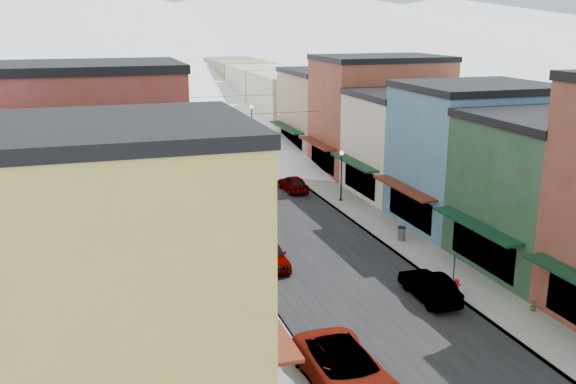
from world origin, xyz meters
TOP-DOWN VIEW (x-y plane):
  - road at (0.00, 60.00)m, footprint 10.00×160.00m
  - sidewalk_left at (-6.60, 60.00)m, footprint 3.20×160.00m
  - sidewalk_right at (6.60, 60.00)m, footprint 3.20×160.00m
  - curb_left at (-5.05, 60.00)m, footprint 0.10×160.00m
  - curb_right at (5.05, 60.00)m, footprint 0.10×160.00m
  - bldg_l_yellow at (-13.19, 4.00)m, footprint 11.30×8.70m
  - bldg_l_cream at (-13.19, 12.50)m, footprint 11.30×8.20m
  - bldg_l_brick_near at (-13.69, 20.50)m, footprint 12.30×8.20m
  - bldg_l_grayblue at (-13.19, 29.00)m, footprint 11.30×9.20m
  - bldg_l_brick_far at (-14.19, 38.00)m, footprint 13.30×9.20m
  - bldg_l_tan at (-13.19, 48.00)m, footprint 11.30×11.20m
  - bldg_r_green at (13.19, 12.00)m, footprint 11.30×9.20m
  - bldg_r_blue at (13.19, 21.00)m, footprint 11.30×9.20m
  - bldg_r_cream at (13.69, 30.00)m, footprint 12.30×9.20m
  - bldg_r_brick_far at (14.19, 39.00)m, footprint 13.30×9.20m
  - bldg_r_tan at (13.19, 49.00)m, footprint 11.30×11.20m
  - distant_blocks at (0.00, 83.00)m, footprint 34.00×55.00m
  - mountain_ridge at (-19.47, 277.18)m, footprint 670.00×340.00m
  - overhead_cables at (0.00, 47.50)m, footprint 16.40×15.04m
  - car_white_suv at (-4.30, 3.00)m, footprint 3.10×6.48m
  - car_silver_sedan at (-3.50, 17.19)m, footprint 1.88×4.59m
  - car_dark_hatch at (-3.94, 29.11)m, footprint 1.67×4.44m
  - car_silver_wagon at (-4.23, 47.83)m, footprint 2.90×6.01m
  - car_green_sedan at (3.50, 9.86)m, footprint 1.75×4.67m
  - car_gray_suv at (3.50, 33.88)m, footprint 1.90×4.35m
  - car_black_sedan at (3.50, 47.74)m, footprint 2.69×5.94m
  - car_lane_silver at (-1.83, 52.87)m, footprint 1.87×4.26m
  - car_lane_white at (2.14, 67.98)m, footprint 3.08×5.45m
  - fire_hydrant at (5.20, 9.84)m, footprint 0.49×0.37m
  - parking_sign at (5.30, 10.34)m, footprint 0.10×0.27m
  - trash_can at (6.40, 18.69)m, footprint 0.56×0.56m
  - streetlamp_near at (6.24, 29.33)m, footprint 0.35×0.35m
  - streetlamp_far at (5.20, 55.00)m, footprint 0.41×0.41m
  - planter_far at (7.80, 6.62)m, footprint 0.44×0.44m
  - snow_pile_near at (-4.28, 4.80)m, footprint 2.51×2.74m
  - snow_pile_mid at (-4.61, 26.19)m, footprint 2.66×2.84m
  - snow_pile_far at (-4.29, 29.29)m, footprint 2.63×2.82m

SIDE VIEW (x-z plane):
  - road at x=0.00m, z-range 0.00..0.01m
  - sidewalk_left at x=-6.60m, z-range 0.00..0.15m
  - sidewalk_right at x=6.60m, z-range 0.00..0.15m
  - curb_left at x=-5.05m, z-range 0.00..0.15m
  - curb_right at x=5.05m, z-range 0.00..0.15m
  - planter_far at x=7.80m, z-range 0.15..0.71m
  - snow_pile_near at x=-4.28m, z-range -0.02..1.04m
  - snow_pile_far at x=-4.29m, z-range -0.02..1.09m
  - fire_hydrant at x=5.20m, z-range 0.11..0.96m
  - snow_pile_mid at x=-4.61m, z-range -0.02..1.10m
  - trash_can at x=6.40m, z-range 0.16..1.11m
  - car_lane_silver at x=-1.83m, z-range 0.00..1.43m
  - car_lane_white at x=2.14m, z-range 0.00..1.44m
  - car_dark_hatch at x=-3.94m, z-range 0.00..1.45m
  - car_gray_suv at x=3.50m, z-range 0.00..1.46m
  - car_green_sedan at x=3.50m, z-range 0.00..1.52m
  - car_silver_sedan at x=-3.50m, z-range 0.00..1.56m
  - car_black_sedan at x=3.50m, z-range 0.00..1.69m
  - car_silver_wagon at x=-4.23m, z-range 0.00..1.69m
  - car_white_suv at x=-4.30m, z-range 0.00..1.78m
  - parking_sign at x=5.30m, z-range 0.32..2.36m
  - streetlamp_near at x=6.24m, z-range 0.70..4.94m
  - streetlamp_far at x=5.20m, z-range 0.79..5.72m
  - distant_blocks at x=0.00m, z-range 0.00..8.00m
  - bldg_r_cream at x=13.69m, z-range 0.01..9.01m
  - bldg_l_grayblue at x=-13.19m, z-range 0.01..9.01m
  - bldg_r_tan at x=13.19m, z-range 0.01..9.51m
  - bldg_r_green at x=13.19m, z-range 0.01..9.51m
  - bldg_l_cream at x=-13.19m, z-range 0.01..9.51m
  - bldg_l_tan at x=-13.19m, z-range 0.01..10.01m
  - bldg_r_blue at x=13.19m, z-range 0.01..10.51m
  - bldg_l_brick_far at x=-14.19m, z-range 0.01..11.01m
  - bldg_r_brick_far at x=14.19m, z-range 0.01..11.51m
  - bldg_l_yellow at x=-13.19m, z-range 0.01..11.51m
  - overhead_cables at x=0.00m, z-range 6.18..6.22m
  - bldg_l_brick_near at x=-13.69m, z-range 0.01..12.51m
  - mountain_ridge at x=-19.47m, z-range -2.64..31.36m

